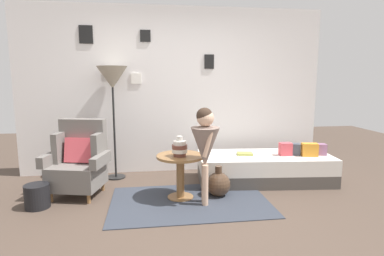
{
  "coord_description": "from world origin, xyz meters",
  "views": [
    {
      "loc": [
        -0.42,
        -3.09,
        1.5
      ],
      "look_at": [
        0.15,
        0.95,
        0.85
      ],
      "focal_mm": 29.38,
      "sensor_mm": 36.0,
      "label": 1
    }
  ],
  "objects_px": {
    "vase_striped": "(180,148)",
    "floor_lamp": "(112,81)",
    "magazine_basket": "(37,196)",
    "side_table": "(180,167)",
    "book_on_daybed": "(245,154)",
    "demijohn_near": "(218,184)",
    "person_child": "(205,143)",
    "daybed": "(264,168)",
    "armchair": "(79,161)"
  },
  "relations": [
    {
      "from": "armchair",
      "to": "magazine_basket",
      "type": "distance_m",
      "value": 0.64
    },
    {
      "from": "armchair",
      "to": "person_child",
      "type": "bearing_deg",
      "value": -19.92
    },
    {
      "from": "person_child",
      "to": "magazine_basket",
      "type": "xyz_separation_m",
      "value": [
        -1.95,
        0.17,
        -0.61
      ]
    },
    {
      "from": "person_child",
      "to": "book_on_daybed",
      "type": "xyz_separation_m",
      "value": [
        0.73,
        0.76,
        -0.33
      ]
    },
    {
      "from": "daybed",
      "to": "book_on_daybed",
      "type": "distance_m",
      "value": 0.36
    },
    {
      "from": "side_table",
      "to": "demijohn_near",
      "type": "bearing_deg",
      "value": -0.24
    },
    {
      "from": "floor_lamp",
      "to": "side_table",
      "type": "bearing_deg",
      "value": -47.03
    },
    {
      "from": "daybed",
      "to": "book_on_daybed",
      "type": "bearing_deg",
      "value": 172.31
    },
    {
      "from": "side_table",
      "to": "magazine_basket",
      "type": "xyz_separation_m",
      "value": [
        -1.69,
        -0.07,
        -0.26
      ]
    },
    {
      "from": "floor_lamp",
      "to": "person_child",
      "type": "relative_size",
      "value": 1.43
    },
    {
      "from": "vase_striped",
      "to": "side_table",
      "type": "bearing_deg",
      "value": 77.23
    },
    {
      "from": "side_table",
      "to": "demijohn_near",
      "type": "relative_size",
      "value": 1.49
    },
    {
      "from": "daybed",
      "to": "magazine_basket",
      "type": "relative_size",
      "value": 7.01
    },
    {
      "from": "vase_striped",
      "to": "magazine_basket",
      "type": "relative_size",
      "value": 0.89
    },
    {
      "from": "book_on_daybed",
      "to": "armchair",
      "type": "bearing_deg",
      "value": -175.1
    },
    {
      "from": "armchair",
      "to": "daybed",
      "type": "relative_size",
      "value": 0.49
    },
    {
      "from": "person_child",
      "to": "demijohn_near",
      "type": "distance_m",
      "value": 0.67
    },
    {
      "from": "floor_lamp",
      "to": "demijohn_near",
      "type": "relative_size",
      "value": 4.21
    },
    {
      "from": "armchair",
      "to": "vase_striped",
      "type": "distance_m",
      "value": 1.34
    },
    {
      "from": "armchair",
      "to": "daybed",
      "type": "bearing_deg",
      "value": 3.48
    },
    {
      "from": "floor_lamp",
      "to": "book_on_daybed",
      "type": "xyz_separation_m",
      "value": [
        1.88,
        -0.43,
        -1.04
      ]
    },
    {
      "from": "vase_striped",
      "to": "floor_lamp",
      "type": "distance_m",
      "value": 1.56
    },
    {
      "from": "person_child",
      "to": "book_on_daybed",
      "type": "relative_size",
      "value": 5.3
    },
    {
      "from": "side_table",
      "to": "person_child",
      "type": "relative_size",
      "value": 0.51
    },
    {
      "from": "side_table",
      "to": "magazine_basket",
      "type": "height_order",
      "value": "side_table"
    },
    {
      "from": "armchair",
      "to": "person_child",
      "type": "relative_size",
      "value": 0.83
    },
    {
      "from": "demijohn_near",
      "to": "magazine_basket",
      "type": "height_order",
      "value": "demijohn_near"
    },
    {
      "from": "side_table",
      "to": "person_child",
      "type": "bearing_deg",
      "value": -41.36
    },
    {
      "from": "floor_lamp",
      "to": "demijohn_near",
      "type": "height_order",
      "value": "floor_lamp"
    },
    {
      "from": "person_child",
      "to": "magazine_basket",
      "type": "distance_m",
      "value": 2.05
    },
    {
      "from": "daybed",
      "to": "demijohn_near",
      "type": "bearing_deg",
      "value": -148.75
    },
    {
      "from": "armchair",
      "to": "book_on_daybed",
      "type": "relative_size",
      "value": 4.41
    },
    {
      "from": "person_child",
      "to": "demijohn_near",
      "type": "relative_size",
      "value": 2.94
    },
    {
      "from": "armchair",
      "to": "person_child",
      "type": "height_order",
      "value": "person_child"
    },
    {
      "from": "daybed",
      "to": "book_on_daybed",
      "type": "relative_size",
      "value": 8.93
    },
    {
      "from": "side_table",
      "to": "magazine_basket",
      "type": "distance_m",
      "value": 1.71
    },
    {
      "from": "magazine_basket",
      "to": "side_table",
      "type": "bearing_deg",
      "value": 2.3
    },
    {
      "from": "person_child",
      "to": "armchair",
      "type": "bearing_deg",
      "value": 160.08
    },
    {
      "from": "daybed",
      "to": "vase_striped",
      "type": "distance_m",
      "value": 1.48
    },
    {
      "from": "side_table",
      "to": "armchair",
      "type": "bearing_deg",
      "value": 165.76
    },
    {
      "from": "daybed",
      "to": "demijohn_near",
      "type": "height_order",
      "value": "daybed"
    },
    {
      "from": "daybed",
      "to": "floor_lamp",
      "type": "bearing_deg",
      "value": 167.72
    },
    {
      "from": "vase_striped",
      "to": "person_child",
      "type": "height_order",
      "value": "person_child"
    },
    {
      "from": "side_table",
      "to": "vase_striped",
      "type": "xyz_separation_m",
      "value": [
        -0.01,
        -0.06,
        0.26
      ]
    },
    {
      "from": "book_on_daybed",
      "to": "magazine_basket",
      "type": "xyz_separation_m",
      "value": [
        -2.68,
        -0.59,
        -0.28
      ]
    },
    {
      "from": "magazine_basket",
      "to": "book_on_daybed",
      "type": "bearing_deg",
      "value": 12.37
    },
    {
      "from": "vase_striped",
      "to": "book_on_daybed",
      "type": "distance_m",
      "value": 1.19
    },
    {
      "from": "daybed",
      "to": "floor_lamp",
      "type": "relative_size",
      "value": 1.17
    },
    {
      "from": "floor_lamp",
      "to": "vase_striped",
      "type": "bearing_deg",
      "value": -49.15
    },
    {
      "from": "book_on_daybed",
      "to": "demijohn_near",
      "type": "height_order",
      "value": "book_on_daybed"
    }
  ]
}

